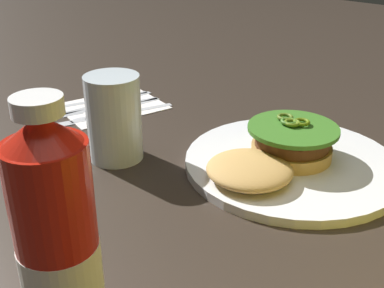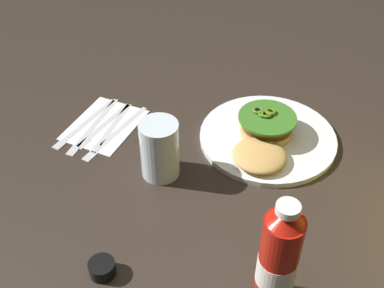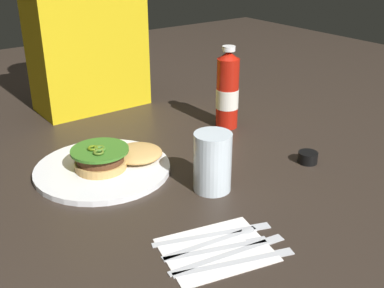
# 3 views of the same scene
# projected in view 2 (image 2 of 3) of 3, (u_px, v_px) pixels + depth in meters

# --- Properties ---
(ground_plane) EXTENTS (3.00, 3.00, 0.00)m
(ground_plane) POSITION_uv_depth(u_px,v_px,m) (180.00, 170.00, 0.99)
(ground_plane) COLOR #2E251E
(dinner_plate) EXTENTS (0.30, 0.30, 0.01)m
(dinner_plate) POSITION_uv_depth(u_px,v_px,m) (268.00, 137.00, 1.06)
(dinner_plate) COLOR white
(dinner_plate) RESTS_ON ground_plane
(burger_sandwich) EXTENTS (0.21, 0.12, 0.05)m
(burger_sandwich) POSITION_uv_depth(u_px,v_px,m) (264.00, 136.00, 1.03)
(burger_sandwich) COLOR tan
(burger_sandwich) RESTS_ON dinner_plate
(ketchup_bottle) EXTENTS (0.06, 0.06, 0.22)m
(ketchup_bottle) POSITION_uv_depth(u_px,v_px,m) (278.00, 261.00, 0.71)
(ketchup_bottle) COLOR #B0180D
(ketchup_bottle) RESTS_ON ground_plane
(water_glass) EXTENTS (0.08, 0.08, 0.12)m
(water_glass) POSITION_uv_depth(u_px,v_px,m) (160.00, 149.00, 0.95)
(water_glass) COLOR silver
(water_glass) RESTS_ON ground_plane
(condiment_cup) EXTENTS (0.04, 0.04, 0.03)m
(condiment_cup) POSITION_uv_depth(u_px,v_px,m) (102.00, 268.00, 0.80)
(condiment_cup) COLOR black
(condiment_cup) RESTS_ON ground_plane
(napkin) EXTENTS (0.20, 0.17, 0.00)m
(napkin) POSITION_uv_depth(u_px,v_px,m) (105.00, 125.00, 1.10)
(napkin) COLOR white
(napkin) RESTS_ON ground_plane
(butter_knife) EXTENTS (0.20, 0.08, 0.00)m
(butter_knife) POSITION_uv_depth(u_px,v_px,m) (82.00, 125.00, 1.10)
(butter_knife) COLOR silver
(butter_knife) RESTS_ON napkin
(table_knife) EXTENTS (0.21, 0.05, 0.00)m
(table_knife) POSITION_uv_depth(u_px,v_px,m) (91.00, 128.00, 1.09)
(table_knife) COLOR silver
(table_knife) RESTS_ON napkin
(fork_utensil) EXTENTS (0.18, 0.08, 0.00)m
(fork_utensil) POSITION_uv_depth(u_px,v_px,m) (99.00, 128.00, 1.09)
(fork_utensil) COLOR silver
(fork_utensil) RESTS_ON napkin
(spoon_utensil) EXTENTS (0.19, 0.04, 0.00)m
(spoon_utensil) POSITION_uv_depth(u_px,v_px,m) (106.00, 134.00, 1.07)
(spoon_utensil) COLOR silver
(spoon_utensil) RESTS_ON napkin
(steak_knife) EXTENTS (0.21, 0.09, 0.00)m
(steak_knife) POSITION_uv_depth(u_px,v_px,m) (112.00, 135.00, 1.07)
(steak_knife) COLOR silver
(steak_knife) RESTS_ON napkin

